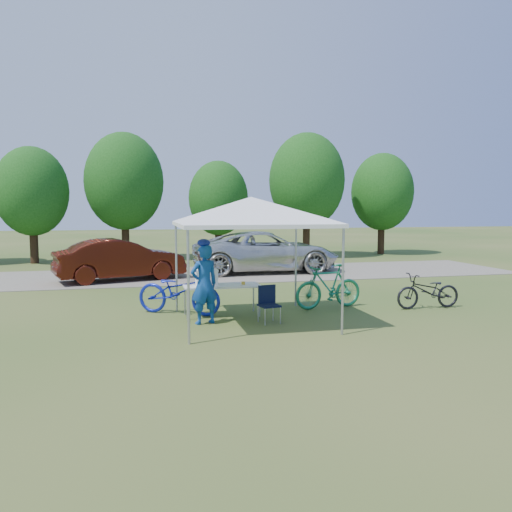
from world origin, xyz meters
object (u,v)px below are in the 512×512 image
(bike_green, at_px, (329,286))
(sedan, at_px, (120,260))
(cooler, at_px, (206,277))
(cyclist, at_px, (204,284))
(folding_chair, at_px, (268,301))
(minivan, at_px, (266,252))
(folding_table, at_px, (222,287))
(bike_blue, at_px, (179,291))
(bike_dark, at_px, (428,291))

(bike_green, xyz_separation_m, sedan, (-5.21, 6.12, 0.18))
(cooler, distance_m, sedan, 6.71)
(cyclist, height_order, bike_green, cyclist)
(cooler, height_order, cyclist, cyclist)
(folding_chair, distance_m, bike_green, 2.17)
(bike_green, relative_size, minivan, 0.32)
(minivan, bearing_deg, folding_table, 159.50)
(cyclist, height_order, bike_blue, cyclist)
(cooler, xyz_separation_m, bike_blue, (-0.60, 0.37, -0.36))
(cooler, xyz_separation_m, bike_dark, (5.48, -0.36, -0.46))
(cooler, xyz_separation_m, bike_green, (3.08, 0.23, -0.35))
(cyclist, height_order, minivan, cyclist)
(bike_green, xyz_separation_m, bike_dark, (2.40, -0.60, -0.11))
(bike_green, bearing_deg, cyclist, -82.64)
(bike_blue, distance_m, bike_green, 3.69)
(bike_dark, bearing_deg, sedan, -131.57)
(cyclist, relative_size, bike_dark, 1.02)
(bike_dark, distance_m, minivan, 8.13)
(cyclist, relative_size, sedan, 0.40)
(folding_table, relative_size, bike_dark, 1.04)
(minivan, bearing_deg, bike_green, 179.31)
(cooler, distance_m, bike_blue, 0.79)
(bike_green, distance_m, sedan, 8.04)
(folding_table, height_order, sedan, sedan)
(cyclist, xyz_separation_m, sedan, (-1.98, 7.08, -0.13))
(bike_blue, distance_m, sedan, 6.18)
(sedan, bearing_deg, cooler, -177.87)
(bike_blue, height_order, bike_green, bike_green)
(cooler, distance_m, bike_green, 3.11)
(cyclist, xyz_separation_m, bike_blue, (-0.46, 1.10, -0.31))
(folding_table, relative_size, bike_blue, 0.84)
(sedan, bearing_deg, folding_chair, -171.53)
(folding_table, bearing_deg, minivan, 68.43)
(cooler, relative_size, bike_dark, 0.30)
(folding_table, distance_m, cyclist, 0.90)
(cyclist, distance_m, bike_dark, 5.65)
(bike_blue, bearing_deg, cyclist, -126.50)
(folding_chair, bearing_deg, cooler, 133.55)
(cyclist, bearing_deg, cooler, -120.45)
(folding_table, height_order, bike_blue, bike_blue)
(folding_table, distance_m, cooler, 0.42)
(cyclist, bearing_deg, minivan, -131.88)
(folding_table, height_order, cyclist, cyclist)
(cooler, relative_size, bike_green, 0.28)
(cyclist, distance_m, minivan, 8.88)
(bike_green, bearing_deg, bike_blue, -101.34)
(folding_table, bearing_deg, cooler, -180.00)
(bike_dark, relative_size, minivan, 0.30)
(bike_green, bearing_deg, minivan, 169.02)
(folding_chair, height_order, minivan, minivan)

